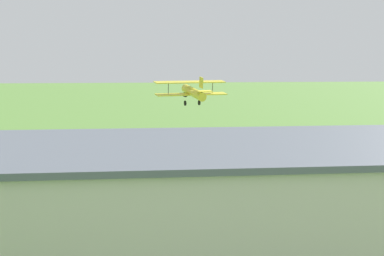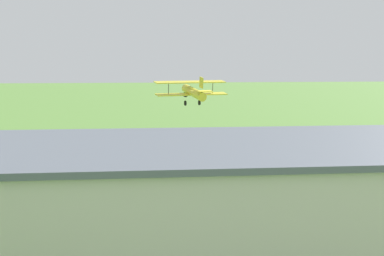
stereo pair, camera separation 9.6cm
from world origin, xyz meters
TOP-DOWN VIEW (x-y plane):
  - ground_plane at (0.00, 0.00)m, footprint 400.00×400.00m
  - hangar at (3.23, 35.62)m, footprint 34.43×14.17m
  - biplane at (0.30, 2.39)m, footprint 9.57×7.37m
  - person_by_parked_cars at (-9.08, 18.68)m, footprint 0.54×0.54m
  - person_near_hangar_door at (-7.15, 17.61)m, footprint 0.48×0.48m
  - person_beside_truck at (-11.73, 20.15)m, footprint 0.43×0.43m
  - person_watching_takeoff at (-12.92, 16.84)m, footprint 0.51×0.51m

SIDE VIEW (x-z plane):
  - ground_plane at x=0.00m, z-range 0.00..0.00m
  - person_near_hangar_door at x=-7.15m, z-range -0.01..1.52m
  - person_by_parked_cars at x=-9.08m, z-range 0.00..1.66m
  - person_beside_truck at x=-11.73m, z-range 0.00..1.67m
  - person_watching_takeoff at x=-12.92m, z-range 0.00..1.75m
  - hangar at x=3.23m, z-range 0.01..7.39m
  - biplane at x=0.30m, z-range 6.49..10.25m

